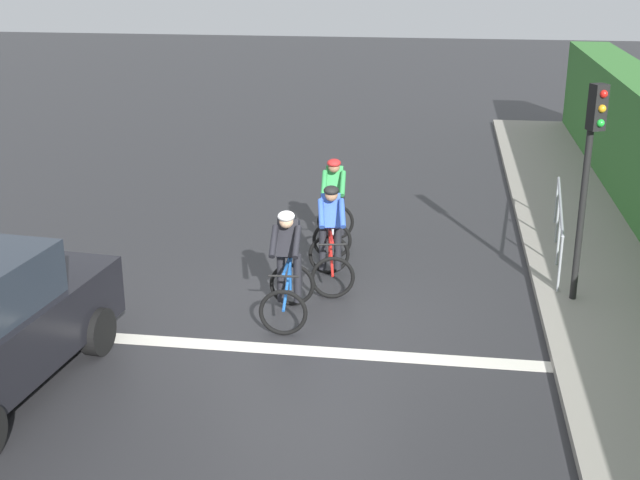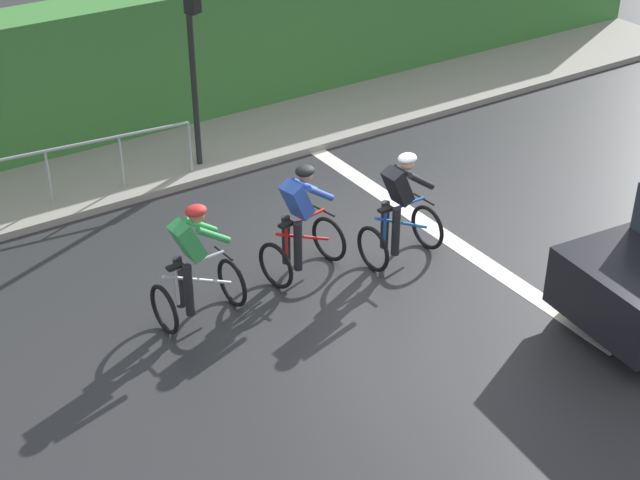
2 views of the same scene
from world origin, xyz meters
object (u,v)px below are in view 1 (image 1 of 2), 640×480
(cyclist_lead, at_px, (334,206))
(traffic_light_near_crossing, at_px, (590,163))
(cyclist_second, at_px, (331,237))
(cyclist_mid, at_px, (288,267))
(pedestrian_railing_kerbside, at_px, (559,216))

(cyclist_lead, bearing_deg, traffic_light_near_crossing, -27.88)
(cyclist_second, bearing_deg, cyclist_mid, -107.54)
(cyclist_lead, height_order, cyclist_mid, same)
(cyclist_lead, xyz_separation_m, cyclist_second, (0.17, -1.71, 0.00))
(cyclist_lead, height_order, cyclist_second, same)
(cyclist_second, distance_m, cyclist_mid, 1.44)
(cyclist_mid, bearing_deg, traffic_light_near_crossing, 13.80)
(traffic_light_near_crossing, bearing_deg, cyclist_mid, -166.20)
(cyclist_mid, height_order, traffic_light_near_crossing, traffic_light_near_crossing)
(cyclist_lead, bearing_deg, cyclist_mid, -94.88)
(cyclist_lead, distance_m, cyclist_mid, 3.10)
(cyclist_second, relative_size, pedestrian_railing_kerbside, 0.47)
(pedestrian_railing_kerbside, bearing_deg, cyclist_mid, -143.39)
(cyclist_second, relative_size, cyclist_mid, 1.00)
(cyclist_mid, relative_size, traffic_light_near_crossing, 0.50)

